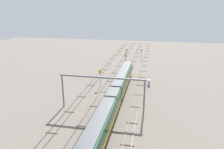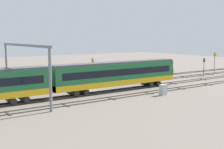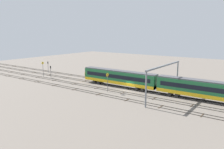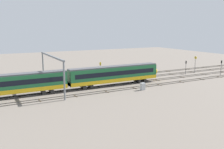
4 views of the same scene
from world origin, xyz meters
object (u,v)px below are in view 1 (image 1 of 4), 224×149
(signal_light_trackside_departure, at_px, (125,57))
(overhead_gantry, at_px, (102,85))
(speed_sign_near_foreground, at_px, (100,76))
(signal_light_trackside_approach, at_px, (141,53))
(speed_sign_mid_trackside, at_px, (126,53))
(relay_cabinet, at_px, (149,82))

(signal_light_trackside_departure, bearing_deg, overhead_gantry, -179.38)
(speed_sign_near_foreground, xyz_separation_m, signal_light_trackside_approach, (36.78, -9.55, -0.51))
(signal_light_trackside_departure, bearing_deg, speed_sign_mid_trackside, 1.64)
(signal_light_trackside_approach, bearing_deg, speed_sign_near_foreground, 165.45)
(speed_sign_mid_trackside, height_order, signal_light_trackside_approach, speed_sign_mid_trackside)
(speed_sign_near_foreground, bearing_deg, signal_light_trackside_departure, -7.40)
(signal_light_trackside_approach, bearing_deg, signal_light_trackside_departure, 146.23)
(signal_light_trackside_departure, distance_m, relay_cabinet, 25.86)
(overhead_gantry, height_order, speed_sign_near_foreground, overhead_gantry)
(speed_sign_mid_trackside, bearing_deg, signal_light_trackside_departure, -178.36)
(overhead_gantry, relative_size, signal_light_trackside_approach, 4.33)
(overhead_gantry, distance_m, relay_cabinet, 21.79)
(overhead_gantry, xyz_separation_m, speed_sign_near_foreground, (14.24, 4.08, -2.76))
(overhead_gantry, relative_size, speed_sign_mid_trackside, 3.58)
(overhead_gantry, bearing_deg, signal_light_trackside_departure, 0.62)
(overhead_gantry, bearing_deg, signal_light_trackside_approach, -6.12)
(signal_light_trackside_approach, distance_m, signal_light_trackside_departure, 10.66)
(speed_sign_near_foreground, bearing_deg, signal_light_trackside_approach, -14.55)
(relay_cabinet, bearing_deg, speed_sign_near_foreground, 107.16)
(speed_sign_mid_trackside, xyz_separation_m, signal_light_trackside_approach, (4.79, -6.04, -0.59))
(speed_sign_mid_trackside, bearing_deg, overhead_gantry, -179.29)
(speed_sign_near_foreground, height_order, relay_cabinet, speed_sign_near_foreground)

